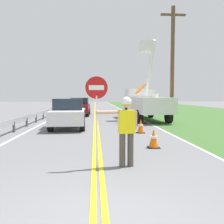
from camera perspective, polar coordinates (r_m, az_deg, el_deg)
grass_verge_right at (r=26.06m, az=22.50°, el=-0.54°), size 16.00×110.00×0.01m
centerline_yellow_left at (r=23.31m, az=-4.15°, el=-0.73°), size 0.11×110.00×0.01m
centerline_yellow_right at (r=23.31m, az=-3.71°, el=-0.73°), size 0.11×110.00×0.01m
edge_line_right at (r=23.59m, az=4.85°, el=-0.68°), size 0.12×110.00×0.01m
edge_line_left at (r=23.58m, az=-12.71°, el=-0.76°), size 0.12×110.00×0.01m
flagger_worker at (r=6.16m, az=3.41°, el=-3.57°), size 1.08×0.30×1.83m
stop_sign_paddle at (r=5.95m, az=-3.73°, el=2.57°), size 0.56×0.04×2.33m
utility_bucket_truck at (r=18.83m, az=7.84°, el=2.52°), size 2.68×6.92×6.03m
oncoming_sedan_nearest at (r=13.95m, az=-10.49°, el=-0.40°), size 2.06×4.18×1.70m
oncoming_sedan_second at (r=22.94m, az=-7.78°, el=1.24°), size 1.99×4.14×1.70m
utility_pole_near at (r=17.99m, az=14.31°, el=11.54°), size 1.80×0.28×8.23m
traffic_cone_lead at (r=8.63m, az=9.99°, el=-6.27°), size 0.40×0.40×0.70m
traffic_cone_mid at (r=12.00m, az=6.91°, el=-3.42°), size 0.40×0.40×0.70m
guardrail_left_shoulder at (r=18.58m, az=-16.96°, el=-0.44°), size 0.10×32.00×0.71m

